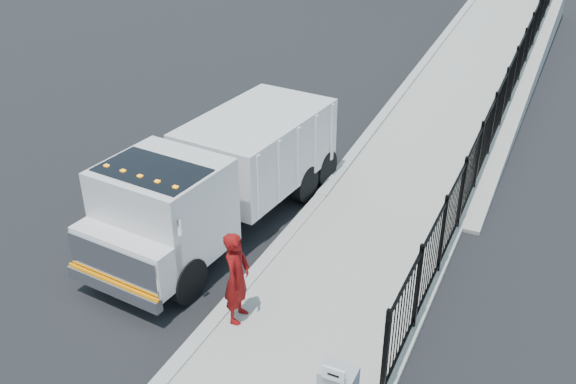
% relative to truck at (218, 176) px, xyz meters
% --- Properties ---
extents(ground, '(120.00, 120.00, 0.00)m').
position_rel_truck_xyz_m(ground, '(1.66, -1.64, -1.45)').
color(ground, black).
rests_on(ground, ground).
extents(sidewalk, '(3.55, 12.00, 0.12)m').
position_rel_truck_xyz_m(sidewalk, '(3.58, -3.64, -1.39)').
color(sidewalk, '#9E998E').
rests_on(sidewalk, ground).
extents(curb, '(0.30, 12.00, 0.16)m').
position_rel_truck_xyz_m(curb, '(1.66, -3.64, -1.37)').
color(curb, '#ADAAA3').
rests_on(curb, ground).
extents(ramp, '(3.95, 24.06, 3.19)m').
position_rel_truck_xyz_m(ramp, '(3.78, 14.36, -1.45)').
color(ramp, '#9E998E').
rests_on(ramp, ground).
extents(iron_fence, '(0.10, 28.00, 1.80)m').
position_rel_truck_xyz_m(iron_fence, '(5.21, 10.36, -0.55)').
color(iron_fence, black).
rests_on(iron_fence, ground).
extents(truck, '(3.12, 7.70, 2.57)m').
position_rel_truck_xyz_m(truck, '(0.00, 0.00, 0.00)').
color(truck, black).
rests_on(truck, ground).
extents(worker, '(0.54, 0.75, 1.91)m').
position_rel_truck_xyz_m(worker, '(2.06, -2.85, -0.37)').
color(worker, maroon).
rests_on(worker, sidewalk).
extents(arrow_sign, '(0.35, 0.04, 0.22)m').
position_rel_truck_xyz_m(arrow_sign, '(4.76, -4.80, 0.03)').
color(arrow_sign, white).
rests_on(arrow_sign, utility_cabinet).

